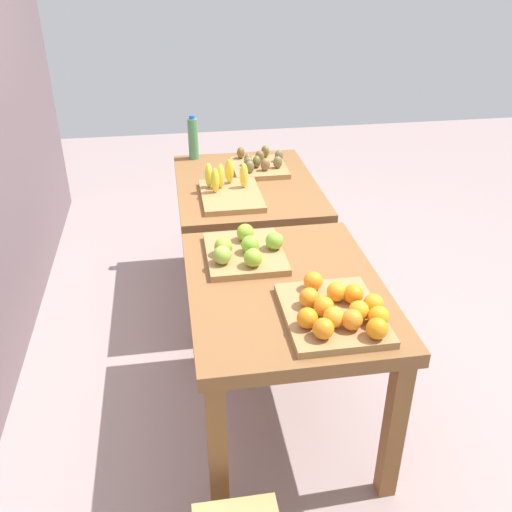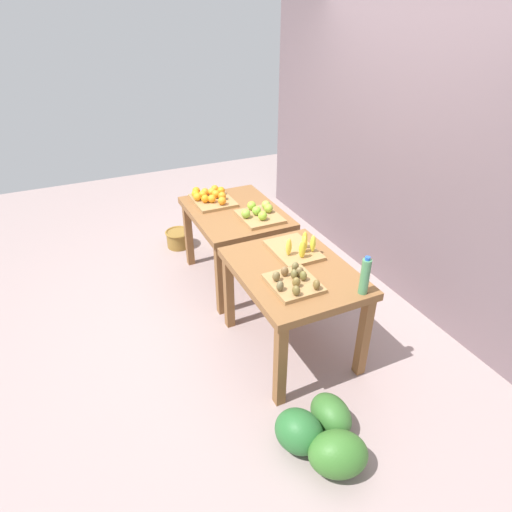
{
  "view_description": "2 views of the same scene",
  "coord_description": "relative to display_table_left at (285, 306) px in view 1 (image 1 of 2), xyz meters",
  "views": [
    {
      "loc": [
        -2.49,
        0.43,
        2.0
      ],
      "look_at": [
        0.07,
        0.02,
        0.53
      ],
      "focal_mm": 39.96,
      "sensor_mm": 36.0,
      "label": 1
    },
    {
      "loc": [
        2.85,
        -1.36,
        2.45
      ],
      "look_at": [
        -0.03,
        -0.03,
        0.55
      ],
      "focal_mm": 30.35,
      "sensor_mm": 36.0,
      "label": 2
    }
  ],
  "objects": [
    {
      "name": "orange_bin",
      "position": [
        -0.28,
        -0.13,
        0.15
      ],
      "size": [
        0.45,
        0.37,
        0.11
      ],
      "color": "#A47A49",
      "rests_on": "display_table_left"
    },
    {
      "name": "apple_bin",
      "position": [
        0.24,
        0.13,
        0.15
      ],
      "size": [
        0.4,
        0.35,
        0.11
      ],
      "color": "#A47A49",
      "rests_on": "display_table_left"
    },
    {
      "name": "display_table_left",
      "position": [
        0.0,
        0.0,
        0.0
      ],
      "size": [
        1.04,
        0.8,
        0.75
      ],
      "color": "brown",
      "rests_on": "ground_plane"
    },
    {
      "name": "kiwi_bin",
      "position": [
        1.3,
        -0.11,
        0.14
      ],
      "size": [
        0.36,
        0.33,
        0.1
      ],
      "color": "#A47A49",
      "rests_on": "display_table_right"
    },
    {
      "name": "watermelon_pile",
      "position": [
        2.03,
        -0.27,
        -0.51
      ],
      "size": [
        0.63,
        0.58,
        0.28
      ],
      "color": "#376E28",
      "rests_on": "ground_plane"
    },
    {
      "name": "banana_crate",
      "position": [
        0.93,
        0.12,
        0.15
      ],
      "size": [
        0.44,
        0.32,
        0.17
      ],
      "color": "#A47A49",
      "rests_on": "display_table_right"
    },
    {
      "name": "display_table_right",
      "position": [
        1.12,
        0.0,
        0.0
      ],
      "size": [
        1.04,
        0.8,
        0.75
      ],
      "color": "brown",
      "rests_on": "ground_plane"
    },
    {
      "name": "water_bottle",
      "position": [
        1.57,
        0.27,
        0.24
      ],
      "size": [
        0.06,
        0.06,
        0.28
      ],
      "color": "#4C8C59",
      "rests_on": "display_table_right"
    },
    {
      "name": "ground_plane",
      "position": [
        0.56,
        0.0,
        -0.64
      ],
      "size": [
        8.0,
        8.0,
        0.0
      ],
      "primitive_type": "plane",
      "color": "gray"
    }
  ]
}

